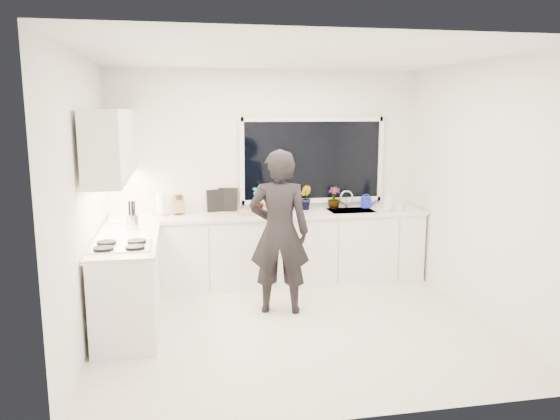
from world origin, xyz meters
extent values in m
cube|color=beige|center=(0.00, 0.00, -0.01)|extent=(4.00, 3.50, 0.02)
cube|color=white|center=(0.00, 1.76, 1.35)|extent=(4.00, 0.02, 2.70)
cube|color=white|center=(-2.01, 0.00, 1.35)|extent=(0.02, 3.50, 2.70)
cube|color=white|center=(2.01, 0.00, 1.35)|extent=(0.02, 3.50, 2.70)
cube|color=white|center=(0.00, 0.00, 2.71)|extent=(4.00, 3.50, 0.02)
cube|color=black|center=(0.60, 1.73, 1.55)|extent=(1.80, 0.02, 1.00)
cube|color=white|center=(0.00, 1.45, 0.44)|extent=(3.92, 0.58, 0.88)
cube|color=white|center=(-1.67, 0.35, 0.44)|extent=(0.58, 1.60, 0.88)
cube|color=silver|center=(0.00, 1.44, 0.90)|extent=(3.94, 0.62, 0.04)
cube|color=silver|center=(-1.67, 0.35, 0.90)|extent=(0.62, 1.60, 0.04)
cube|color=white|center=(-1.79, 0.70, 1.85)|extent=(0.34, 2.10, 0.70)
cube|color=silver|center=(1.05, 1.45, 0.87)|extent=(0.58, 0.42, 0.14)
cylinder|color=silver|center=(1.05, 1.65, 1.03)|extent=(0.03, 0.03, 0.22)
cube|color=black|center=(-1.69, 0.00, 0.94)|extent=(0.56, 0.48, 0.03)
imported|color=black|center=(-0.08, 0.46, 0.90)|extent=(0.73, 0.56, 1.79)
cube|color=silver|center=(-0.21, 1.42, 0.94)|extent=(0.47, 0.37, 0.03)
cube|color=red|center=(-0.21, 1.42, 0.95)|extent=(0.42, 0.33, 0.01)
cylinder|color=#1527C8|center=(1.31, 1.61, 0.98)|extent=(0.17, 0.17, 0.13)
cylinder|color=white|center=(-1.35, 1.55, 1.05)|extent=(0.14, 0.14, 0.26)
cube|color=#926A44|center=(-1.14, 1.59, 1.03)|extent=(0.15, 0.13, 0.22)
cylinder|color=silver|center=(-1.64, 0.80, 1.00)|extent=(0.14, 0.14, 0.16)
cube|color=black|center=(-0.67, 1.69, 1.06)|extent=(0.22, 0.05, 0.28)
cube|color=black|center=(-0.52, 1.69, 1.07)|extent=(0.25, 0.09, 0.30)
imported|color=#26662D|center=(-0.13, 1.61, 1.09)|extent=(0.21, 0.17, 0.34)
imported|color=#26662D|center=(0.24, 1.61, 1.07)|extent=(0.29, 0.32, 0.31)
imported|color=#26662D|center=(0.48, 1.61, 1.08)|extent=(0.15, 0.18, 0.31)
imported|color=#26662D|center=(0.87, 1.61, 1.06)|extent=(0.19, 0.19, 0.29)
imported|color=#D8BF66|center=(1.50, 1.30, 1.07)|extent=(0.16, 0.16, 0.31)
imported|color=#D8BF66|center=(1.67, 1.30, 1.01)|extent=(0.11, 0.11, 0.17)
camera|label=1|loc=(-1.15, -5.18, 2.18)|focal=35.00mm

